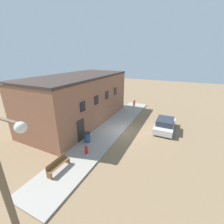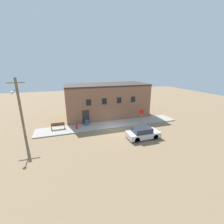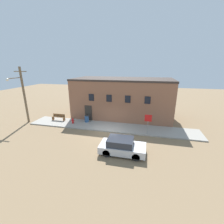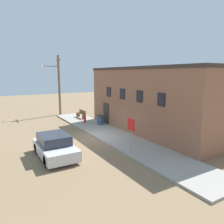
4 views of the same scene
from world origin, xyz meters
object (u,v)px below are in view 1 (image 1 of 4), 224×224
at_px(fire_hydrant, 86,150).
at_px(stop_sign, 134,105).
at_px(bench, 58,165).
at_px(parked_car, 165,125).
at_px(trash_bin, 87,137).

relative_size(fire_hydrant, stop_sign, 0.33).
distance_m(bench, parked_car, 11.42).
xyz_separation_m(fire_hydrant, stop_sign, (9.47, -0.97, 1.20)).
bearing_deg(stop_sign, fire_hydrant, 174.12).
height_order(fire_hydrant, bench, bench).
xyz_separation_m(fire_hydrant, bench, (-2.46, 0.64, 0.10)).
bearing_deg(fire_hydrant, bench, 165.31).
height_order(fire_hydrant, stop_sign, stop_sign).
xyz_separation_m(stop_sign, parked_car, (-2.11, -4.21, -1.02)).
height_order(bench, parked_car, parked_car).
xyz_separation_m(trash_bin, parked_car, (5.79, -6.13, 0.07)).
distance_m(stop_sign, trash_bin, 8.21).
xyz_separation_m(fire_hydrant, trash_bin, (1.56, 0.94, 0.10)).
height_order(stop_sign, bench, stop_sign).
height_order(fire_hydrant, trash_bin, trash_bin).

